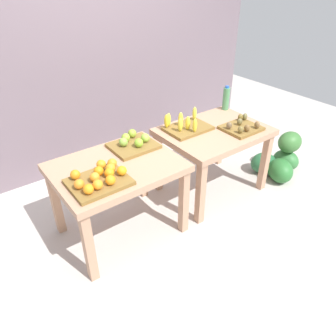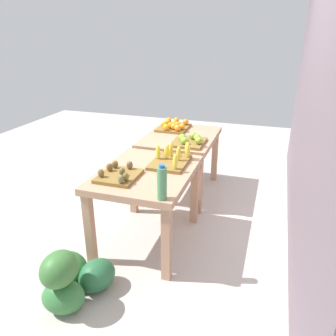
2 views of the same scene
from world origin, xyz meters
TOP-DOWN VIEW (x-y plane):
  - ground_plane at (0.00, 0.00)m, footprint 8.00×8.00m
  - back_wall at (0.00, 1.35)m, footprint 4.40×0.12m
  - display_table_left at (-0.56, 0.00)m, footprint 1.04×0.80m
  - display_table_right at (0.56, 0.00)m, footprint 1.04×0.80m
  - orange_bin at (-0.78, -0.16)m, footprint 0.45×0.36m
  - apple_bin at (-0.28, 0.18)m, footprint 0.40×0.34m
  - banana_crate at (0.32, 0.16)m, footprint 0.44×0.32m
  - kiwi_bin at (0.77, -0.16)m, footprint 0.37×0.32m
  - water_bottle at (1.02, 0.31)m, footprint 0.07×0.07m
  - watermelon_pile at (1.43, -0.26)m, footprint 0.61×0.61m

SIDE VIEW (x-z plane):
  - ground_plane at x=0.00m, z-range 0.00..0.00m
  - watermelon_pile at x=1.43m, z-range -0.06..0.43m
  - display_table_left at x=-0.56m, z-range 0.26..0.98m
  - display_table_right at x=0.56m, z-range 0.26..0.98m
  - kiwi_bin at x=0.77m, z-range 0.70..0.81m
  - apple_bin at x=-0.28m, z-range 0.71..0.82m
  - orange_bin at x=-0.78m, z-range 0.71..0.82m
  - banana_crate at x=0.32m, z-range 0.68..0.85m
  - water_bottle at x=1.02m, z-range 0.72..0.99m
  - back_wall at x=0.00m, z-range 0.00..3.00m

